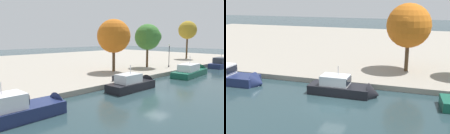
{
  "view_description": "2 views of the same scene",
  "coord_description": "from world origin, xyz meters",
  "views": [
    {
      "loc": [
        -21.54,
        -14.49,
        6.69
      ],
      "look_at": [
        -0.3,
        7.26,
        2.6
      ],
      "focal_mm": 35.89,
      "sensor_mm": 36.0,
      "label": 1
    },
    {
      "loc": [
        8.13,
        -23.77,
        10.63
      ],
      "look_at": [
        -1.76,
        7.55,
        2.03
      ],
      "focal_mm": 43.63,
      "sensor_mm": 36.0,
      "label": 2
    }
  ],
  "objects": [
    {
      "name": "tree_2",
      "position": [
        37.26,
        15.7,
        8.67
      ],
      "size": [
        4.99,
        4.99,
        10.46
      ],
      "color": "#4C3823",
      "rests_on": "dock_promenade"
    },
    {
      "name": "ground_plane",
      "position": [
        0.0,
        0.0,
        0.0
      ],
      "size": [
        220.0,
        220.0,
        0.0
      ],
      "primitive_type": "plane",
      "color": "#23383D"
    },
    {
      "name": "dock_promenade",
      "position": [
        0.0,
        33.78,
        0.32
      ],
      "size": [
        120.0,
        55.0,
        0.65
      ],
      "primitive_type": "cube",
      "color": "gray",
      "rests_on": "ground_plane"
    },
    {
      "name": "tree_0",
      "position": [
        14.88,
        12.43,
        6.77
      ],
      "size": [
        5.13,
        5.13,
        8.61
      ],
      "color": "#4C3823",
      "rests_on": "dock_promenade"
    },
    {
      "name": "motor_yacht_4",
      "position": [
        30.77,
        3.73,
        0.63
      ],
      "size": [
        8.78,
        2.75,
        4.02
      ],
      "rotation": [
        0.0,
        0.0,
        -0.02
      ],
      "color": "navy",
      "rests_on": "ground_plane"
    },
    {
      "name": "motor_yacht_2",
      "position": [
        0.28,
        3.7,
        0.6
      ],
      "size": [
        7.89,
        2.58,
        4.06
      ],
      "rotation": [
        0.0,
        0.0,
        -0.0
      ],
      "color": "black",
      "rests_on": "ground_plane"
    },
    {
      "name": "mooring_bollard_0",
      "position": [
        -0.36,
        6.99,
        1.08
      ],
      "size": [
        0.33,
        0.33,
        0.8
      ],
      "color": "#2D2D33",
      "rests_on": "dock_promenade"
    },
    {
      "name": "motor_yacht_1",
      "position": [
        -15.17,
        3.3,
        0.63
      ],
      "size": [
        10.46,
        3.02,
        4.3
      ],
      "rotation": [
        0.0,
        0.0,
        0.03
      ],
      "color": "navy",
      "rests_on": "ground_plane"
    },
    {
      "name": "lamp_post",
      "position": [
        18.31,
        9.74,
        3.35
      ],
      "size": [
        0.37,
        0.37,
        4.67
      ],
      "color": "black",
      "rests_on": "dock_promenade"
    },
    {
      "name": "motor_yacht_3",
      "position": [
        15.47,
        3.45,
        0.56
      ],
      "size": [
        10.29,
        3.72,
        4.66
      ],
      "rotation": [
        0.0,
        0.0,
        0.08
      ],
      "color": "#14513D",
      "rests_on": "ground_plane"
    },
    {
      "name": "tree_1",
      "position": [
        5.99,
        13.37,
        6.95
      ],
      "size": [
        5.88,
        5.88,
        9.14
      ],
      "color": "#4C3823",
      "rests_on": "dock_promenade"
    }
  ]
}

